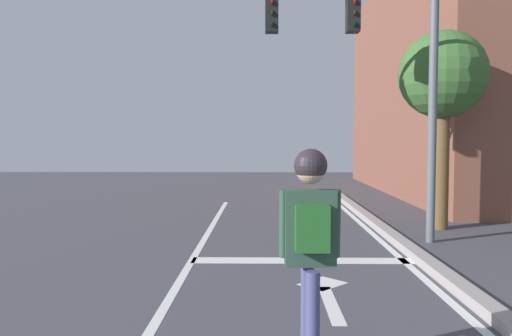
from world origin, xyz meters
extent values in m
cube|color=silver|center=(0.04, 6.00, 0.00)|extent=(0.12, 20.00, 0.01)
cube|color=silver|center=(3.42, 6.00, 0.00)|extent=(0.12, 20.00, 0.01)
cube|color=silver|center=(1.80, 8.57, 0.00)|extent=(3.53, 0.40, 0.01)
cube|color=silver|center=(1.98, 6.43, 0.00)|extent=(0.16, 1.40, 0.01)
cube|color=silver|center=(1.98, 7.28, 0.00)|extent=(0.71, 0.71, 0.01)
cube|color=#9B918F|center=(3.67, 6.00, 0.07)|extent=(0.24, 24.00, 0.14)
cylinder|color=#444778|center=(1.55, 4.76, 0.51)|extent=(0.11, 0.11, 0.86)
cylinder|color=#444778|center=(1.56, 4.36, 0.51)|extent=(0.11, 0.11, 0.86)
cube|color=#2E4C3B|center=(1.56, 4.56, 1.24)|extent=(0.40, 0.19, 0.60)
cylinder|color=#2E4C3B|center=(1.35, 4.58, 1.27)|extent=(0.07, 0.10, 0.55)
cylinder|color=#2E4C3B|center=(1.77, 4.59, 1.27)|extent=(0.07, 0.10, 0.55)
sphere|color=tan|center=(1.56, 4.56, 1.70)|extent=(0.24, 0.24, 0.24)
sphere|color=#2C262C|center=(1.56, 4.56, 1.73)|extent=(0.27, 0.27, 0.27)
cube|color=#215E25|center=(1.56, 4.42, 1.26)|extent=(0.26, 0.14, 0.36)
cylinder|color=#555C61|center=(4.32, 10.07, 2.50)|extent=(0.16, 0.16, 5.00)
cube|color=black|center=(2.83, 10.07, 4.22)|extent=(0.24, 0.28, 0.64)
cylinder|color=red|center=(2.83, 9.92, 4.42)|extent=(0.02, 0.10, 0.10)
cylinder|color=#3C3106|center=(2.83, 9.92, 4.22)|extent=(0.02, 0.10, 0.10)
cylinder|color=black|center=(2.83, 9.92, 4.02)|extent=(0.02, 0.10, 0.10)
cube|color=black|center=(1.34, 10.07, 4.22)|extent=(0.24, 0.28, 0.64)
cylinder|color=red|center=(1.34, 9.92, 4.42)|extent=(0.02, 0.10, 0.10)
cylinder|color=#3C3106|center=(1.34, 9.92, 4.22)|extent=(0.02, 0.10, 0.10)
cylinder|color=black|center=(1.34, 9.92, 4.02)|extent=(0.02, 0.10, 0.10)
cylinder|color=brown|center=(4.99, 11.49, 1.37)|extent=(0.34, 0.34, 2.75)
sphere|color=#38622D|center=(4.99, 11.49, 3.30)|extent=(1.85, 1.85, 1.85)
camera|label=1|loc=(1.18, 0.54, 1.95)|focal=35.75mm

